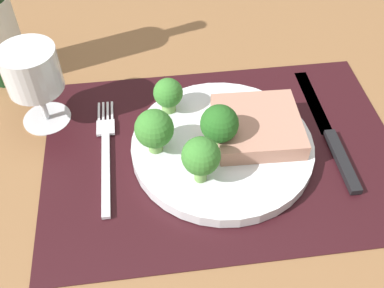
{
  "coord_description": "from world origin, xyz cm",
  "views": [
    {
      "loc": [
        -8.76,
        -37.57,
        44.3
      ],
      "look_at": [
        -3.84,
        0.19,
        1.9
      ],
      "focal_mm": 42.6,
      "sensor_mm": 36.0,
      "label": 1
    }
  ],
  "objects_px": {
    "steak": "(257,126)",
    "fork": "(106,152)",
    "knife": "(330,135)",
    "wine_glass": "(33,75)",
    "plate": "(222,146)"
  },
  "relations": [
    {
      "from": "fork",
      "to": "plate",
      "type": "bearing_deg",
      "value": -4.91
    },
    {
      "from": "steak",
      "to": "fork",
      "type": "bearing_deg",
      "value": 179.2
    },
    {
      "from": "fork",
      "to": "steak",
      "type": "bearing_deg",
      "value": -0.2
    },
    {
      "from": "plate",
      "to": "wine_glass",
      "type": "relative_size",
      "value": 2.01
    },
    {
      "from": "steak",
      "to": "knife",
      "type": "height_order",
      "value": "steak"
    },
    {
      "from": "wine_glass",
      "to": "steak",
      "type": "bearing_deg",
      "value": -16.11
    },
    {
      "from": "plate",
      "to": "steak",
      "type": "distance_m",
      "value": 0.05
    },
    {
      "from": "plate",
      "to": "steak",
      "type": "bearing_deg",
      "value": 13.94
    },
    {
      "from": "steak",
      "to": "wine_glass",
      "type": "xyz_separation_m",
      "value": [
        -0.27,
        0.08,
        0.05
      ]
    },
    {
      "from": "wine_glass",
      "to": "fork",
      "type": "bearing_deg",
      "value": -43.66
    },
    {
      "from": "fork",
      "to": "knife",
      "type": "distance_m",
      "value": 0.29
    },
    {
      "from": "fork",
      "to": "wine_glass",
      "type": "relative_size",
      "value": 1.68
    },
    {
      "from": "wine_glass",
      "to": "knife",
      "type": "bearing_deg",
      "value": -12.89
    },
    {
      "from": "steak",
      "to": "knife",
      "type": "relative_size",
      "value": 0.47
    },
    {
      "from": "plate",
      "to": "wine_glass",
      "type": "bearing_deg",
      "value": 158.28
    }
  ]
}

